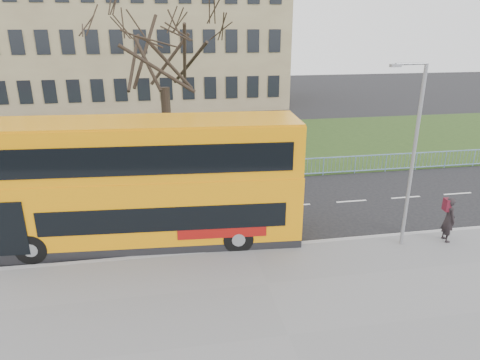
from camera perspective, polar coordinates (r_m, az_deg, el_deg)
name	(u,v)px	position (r m, az deg, el deg)	size (l,w,h in m)	color
ground	(245,233)	(18.57, 0.62, -7.02)	(120.00, 120.00, 0.00)	black
pavement	(288,337)	(13.03, 6.45, -20.06)	(80.00, 10.50, 0.12)	slate
kerb	(252,248)	(17.20, 1.58, -9.11)	(80.00, 0.20, 0.14)	gray
grass_verge	(209,146)	(31.85, -4.14, 4.58)	(80.00, 15.40, 0.08)	#223914
guard_railing	(223,172)	(24.38, -2.23, 1.06)	(40.00, 0.12, 1.10)	#7BA0DB
bare_tree	(164,71)	(26.40, -10.11, 14.07)	(8.11, 8.11, 11.59)	black
civic_building	(143,39)	(51.34, -12.79, 17.82)	(30.00, 15.00, 14.00)	#857454
yellow_bus	(147,180)	(17.19, -12.26, -0.03)	(12.10, 3.67, 5.00)	orange
pedestrian	(449,219)	(19.21, 26.05, -4.74)	(0.68, 0.45, 1.87)	black
street_lamp	(412,151)	(17.20, 21.97, 3.61)	(1.50, 0.28, 7.09)	gray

